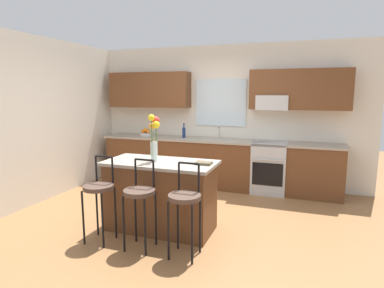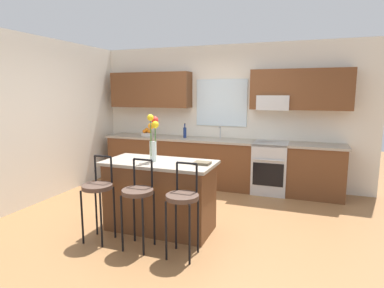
# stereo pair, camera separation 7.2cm
# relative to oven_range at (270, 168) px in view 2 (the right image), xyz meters

# --- Properties ---
(ground_plane) EXTENTS (14.00, 14.00, 0.00)m
(ground_plane) POSITION_rel_oven_range_xyz_m (-1.01, -1.68, -0.46)
(ground_plane) COLOR olive
(wall_left) EXTENTS (0.12, 4.60, 2.70)m
(wall_left) POSITION_rel_oven_range_xyz_m (-3.57, -1.38, 0.89)
(wall_left) COLOR silver
(wall_left) RESTS_ON ground
(back_wall_assembly) EXTENTS (5.60, 0.50, 2.70)m
(back_wall_assembly) POSITION_rel_oven_range_xyz_m (-0.99, 0.31, 1.05)
(back_wall_assembly) COLOR silver
(back_wall_assembly) RESTS_ON ground
(counter_run) EXTENTS (4.56, 0.64, 0.92)m
(counter_run) POSITION_rel_oven_range_xyz_m (-1.01, 0.02, 0.01)
(counter_run) COLOR brown
(counter_run) RESTS_ON ground
(sink_faucet) EXTENTS (0.02, 0.13, 0.23)m
(sink_faucet) POSITION_rel_oven_range_xyz_m (-0.99, 0.17, 0.60)
(sink_faucet) COLOR #B7BABC
(sink_faucet) RESTS_ON counter_run
(oven_range) EXTENTS (0.60, 0.64, 0.92)m
(oven_range) POSITION_rel_oven_range_xyz_m (0.00, 0.00, 0.00)
(oven_range) COLOR #B7BABC
(oven_range) RESTS_ON ground
(kitchen_island) EXTENTS (1.45, 0.70, 0.92)m
(kitchen_island) POSITION_rel_oven_range_xyz_m (-1.17, -2.13, 0.00)
(kitchen_island) COLOR brown
(kitchen_island) RESTS_ON ground
(bar_stool_near) EXTENTS (0.36, 0.36, 1.04)m
(bar_stool_near) POSITION_rel_oven_range_xyz_m (-1.72, -2.70, 0.18)
(bar_stool_near) COLOR black
(bar_stool_near) RESTS_ON ground
(bar_stool_middle) EXTENTS (0.36, 0.36, 1.04)m
(bar_stool_middle) POSITION_rel_oven_range_xyz_m (-1.17, -2.70, 0.18)
(bar_stool_middle) COLOR black
(bar_stool_middle) RESTS_ON ground
(bar_stool_far) EXTENTS (0.36, 0.36, 1.04)m
(bar_stool_far) POSITION_rel_oven_range_xyz_m (-0.62, -2.70, 0.18)
(bar_stool_far) COLOR black
(bar_stool_far) RESTS_ON ground
(flower_vase) EXTENTS (0.15, 0.18, 0.61)m
(flower_vase) POSITION_rel_oven_range_xyz_m (-1.24, -2.15, 0.80)
(flower_vase) COLOR silver
(flower_vase) RESTS_ON kitchen_island
(cookbook) EXTENTS (0.20, 0.15, 0.03)m
(cookbook) POSITION_rel_oven_range_xyz_m (-0.59, -2.10, 0.48)
(cookbook) COLOR brown
(cookbook) RESTS_ON kitchen_island
(fruit_bowl_oranges) EXTENTS (0.24, 0.24, 0.16)m
(fruit_bowl_oranges) POSITION_rel_oven_range_xyz_m (-2.50, 0.03, 0.52)
(fruit_bowl_oranges) COLOR silver
(fruit_bowl_oranges) RESTS_ON counter_run
(bottle_olive_oil) EXTENTS (0.06, 0.06, 0.28)m
(bottle_olive_oil) POSITION_rel_oven_range_xyz_m (-1.66, 0.02, 0.57)
(bottle_olive_oil) COLOR navy
(bottle_olive_oil) RESTS_ON counter_run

